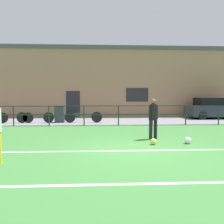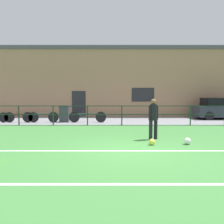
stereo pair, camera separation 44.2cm
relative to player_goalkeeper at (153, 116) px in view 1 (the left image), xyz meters
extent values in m
cube|color=#42843D|center=(-1.05, -1.84, -0.93)|extent=(60.00, 44.00, 0.04)
cube|color=white|center=(-1.05, -1.82, -0.90)|extent=(36.00, 0.11, 0.00)
cube|color=white|center=(-1.05, -4.41, -0.90)|extent=(36.00, 0.11, 0.00)
cube|color=gray|center=(-1.05, 6.66, -0.90)|extent=(48.00, 5.00, 0.02)
cylinder|color=#193823|center=(-7.05, 4.16, -0.33)|extent=(0.07, 0.07, 1.15)
cylinder|color=#193823|center=(-5.05, 4.16, -0.33)|extent=(0.07, 0.07, 1.15)
cylinder|color=#193823|center=(-3.05, 4.16, -0.33)|extent=(0.07, 0.07, 1.15)
cylinder|color=#193823|center=(-1.05, 4.16, -0.33)|extent=(0.07, 0.07, 1.15)
cylinder|color=#193823|center=(0.95, 4.16, -0.33)|extent=(0.07, 0.07, 1.15)
cylinder|color=#193823|center=(2.95, 4.16, -0.33)|extent=(0.07, 0.07, 1.15)
cylinder|color=#193823|center=(4.95, 4.16, -0.33)|extent=(0.07, 0.07, 1.15)
cube|color=#193823|center=(-1.05, 4.16, 0.22)|extent=(36.00, 0.04, 0.04)
cube|color=#193823|center=(-1.05, 4.16, -0.27)|extent=(36.00, 0.04, 0.04)
cube|color=#A37A5B|center=(-1.05, 10.36, 1.81)|extent=(28.00, 2.40, 5.42)
cube|color=#232328|center=(-4.30, 9.15, 0.14)|extent=(1.10, 0.04, 2.10)
cube|color=#232328|center=(0.87, 9.15, 0.90)|extent=(1.80, 0.04, 1.10)
cube|color=#4C4C51|center=(-1.05, 10.36, 4.67)|extent=(28.00, 2.56, 0.30)
cylinder|color=black|center=(0.11, 0.05, -0.53)|extent=(0.14, 0.14, 0.76)
cylinder|color=black|center=(-0.11, -0.05, -0.53)|extent=(0.14, 0.14, 0.76)
cylinder|color=black|center=(0.00, 0.00, 0.16)|extent=(0.28, 0.28, 0.63)
sphere|color=brown|center=(0.00, 0.00, 0.58)|extent=(0.21, 0.21, 0.21)
cylinder|color=black|center=(0.15, 0.07, 0.15)|extent=(0.10, 0.10, 0.56)
cylinder|color=black|center=(-0.15, -0.07, 0.15)|extent=(0.10, 0.10, 0.56)
sphere|color=white|center=(1.04, -0.91, -0.79)|extent=(0.24, 0.24, 0.24)
sphere|color=#E5E04C|center=(-0.22, -1.00, -0.80)|extent=(0.22, 0.22, 0.22)
cube|color=#282D38|center=(6.63, 7.59, -0.33)|extent=(4.25, 1.85, 0.78)
cube|color=black|center=(6.42, 7.59, 0.36)|extent=(2.55, 1.55, 0.60)
cylinder|color=black|center=(5.19, 6.70, -0.59)|extent=(0.60, 0.18, 0.60)
cylinder|color=black|center=(5.19, 8.48, -0.59)|extent=(0.60, 0.18, 0.60)
cylinder|color=black|center=(-8.17, 5.36, -0.56)|extent=(0.66, 0.04, 0.66)
cylinder|color=black|center=(-6.62, 5.36, -0.56)|extent=(0.66, 0.04, 0.66)
cube|color=maroon|center=(-7.40, 5.36, -0.34)|extent=(1.21, 0.04, 0.04)
cube|color=maroon|center=(-7.78, 5.36, -0.45)|extent=(0.75, 0.03, 0.24)
cylinder|color=maroon|center=(-7.67, 5.36, -0.24)|extent=(0.03, 0.03, 0.20)
cylinder|color=maroon|center=(-6.62, 5.36, -0.27)|extent=(0.03, 0.03, 0.28)
cylinder|color=black|center=(-4.03, 5.36, -0.55)|extent=(0.68, 0.04, 0.68)
cylinder|color=black|center=(-2.33, 5.36, -0.55)|extent=(0.68, 0.04, 0.68)
cube|color=#4C5156|center=(-3.18, 5.36, -0.32)|extent=(1.32, 0.04, 0.04)
cube|color=#4C5156|center=(-3.60, 5.36, -0.43)|extent=(0.83, 0.03, 0.25)
cylinder|color=#4C5156|center=(-3.48, 5.36, -0.22)|extent=(0.03, 0.03, 0.20)
cylinder|color=#4C5156|center=(-2.33, 5.36, -0.25)|extent=(0.03, 0.03, 0.28)
cylinder|color=black|center=(-6.99, 5.36, -0.55)|extent=(0.67, 0.04, 0.67)
cylinder|color=black|center=(-5.36, 5.36, -0.55)|extent=(0.67, 0.04, 0.67)
cube|color=#4C5156|center=(-6.18, 5.36, -0.33)|extent=(1.27, 0.04, 0.04)
cube|color=#4C5156|center=(-6.58, 5.36, -0.44)|extent=(0.80, 0.03, 0.24)
cylinder|color=#4C5156|center=(-6.46, 5.36, -0.23)|extent=(0.03, 0.03, 0.20)
cylinder|color=#4C5156|center=(-5.36, 5.36, -0.26)|extent=(0.03, 0.03, 0.28)
cube|color=#33383D|center=(-4.71, 5.64, -0.39)|extent=(0.58, 0.48, 0.99)
cube|color=#282C30|center=(-4.71, 5.64, 0.14)|extent=(0.61, 0.52, 0.08)
camera|label=1|loc=(-2.06, -8.53, 0.80)|focal=35.20mm
camera|label=2|loc=(-1.62, -8.54, 0.80)|focal=35.20mm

